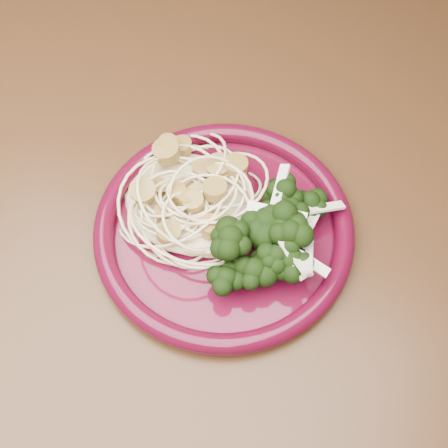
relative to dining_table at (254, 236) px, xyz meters
name	(u,v)px	position (x,y,z in m)	size (l,w,h in m)	color
dining_table	(254,236)	(0.00, 0.00, 0.00)	(1.20, 0.80, 0.75)	#472814
dinner_plate	(224,229)	(-0.01, -0.06, 0.11)	(0.32, 0.32, 0.02)	#4B091E
spaghetti_pile	(191,198)	(-0.05, -0.05, 0.12)	(0.13, 0.12, 0.03)	#F6E3AB
scallop_cluster	(189,177)	(-0.05, -0.05, 0.16)	(0.12, 0.12, 0.04)	#A7863D
broccoli_pile	(267,252)	(0.04, -0.08, 0.13)	(0.09, 0.15, 0.05)	black
onion_garnish	(270,235)	(0.04, -0.08, 0.16)	(0.06, 0.10, 0.05)	#F3E9CE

